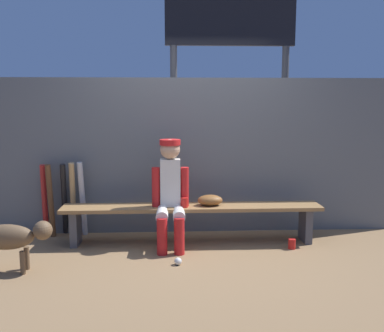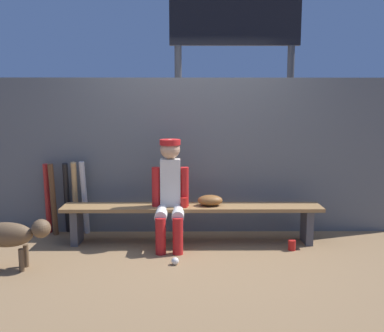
{
  "view_description": "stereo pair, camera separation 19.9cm",
  "coord_description": "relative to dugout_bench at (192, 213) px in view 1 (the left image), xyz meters",
  "views": [
    {
      "loc": [
        -0.24,
        -4.86,
        1.6
      ],
      "look_at": [
        0.0,
        0.0,
        0.88
      ],
      "focal_mm": 41.51,
      "sensor_mm": 36.0,
      "label": 1
    },
    {
      "loc": [
        -0.04,
        -4.86,
        1.6
      ],
      "look_at": [
        0.0,
        0.0,
        0.88
      ],
      "focal_mm": 41.51,
      "sensor_mm": 36.0,
      "label": 2
    }
  ],
  "objects": [
    {
      "name": "cup_on_bench",
      "position": [
        -0.09,
        -0.08,
        0.14
      ],
      "size": [
        0.08,
        0.08,
        0.11
      ],
      "primitive_type": "cylinder",
      "color": "red",
      "rests_on": "dugout_bench"
    },
    {
      "name": "bat_aluminum_red",
      "position": [
        -1.73,
        0.36,
        0.09
      ],
      "size": [
        0.09,
        0.17,
        0.86
      ],
      "primitive_type": "cylinder",
      "rotation": [
        0.11,
        0.0,
        0.16
      ],
      "color": "#B22323",
      "rests_on": "ground_plane"
    },
    {
      "name": "dugout_bench",
      "position": [
        0.0,
        0.0,
        0.0
      ],
      "size": [
        2.91,
        0.36,
        0.43
      ],
      "color": "olive",
      "rests_on": "ground_plane"
    },
    {
      "name": "dog",
      "position": [
        -1.72,
        -0.79,
        -0.01
      ],
      "size": [
        0.84,
        0.2,
        0.49
      ],
      "color": "brown",
      "rests_on": "ground_plane"
    },
    {
      "name": "player_seated",
      "position": [
        -0.24,
        -0.11,
        0.29
      ],
      "size": [
        0.41,
        0.55,
        1.18
      ],
      "color": "silver",
      "rests_on": "ground_plane"
    },
    {
      "name": "bat_aluminum_black",
      "position": [
        -1.5,
        0.36,
        0.09
      ],
      "size": [
        0.11,
        0.26,
        0.88
      ],
      "primitive_type": "cylinder",
      "rotation": [
        0.21,
        0.0,
        0.2
      ],
      "color": "black",
      "rests_on": "ground_plane"
    },
    {
      "name": "scoreboard",
      "position": [
        0.67,
        1.55,
        2.16
      ],
      "size": [
        2.11,
        0.27,
        3.6
      ],
      "color": "#3F3F42",
      "rests_on": "ground_plane"
    },
    {
      "name": "bat_wood_dark",
      "position": [
        -1.64,
        0.28,
        0.09
      ],
      "size": [
        0.09,
        0.14,
        0.87
      ],
      "primitive_type": "cylinder",
      "rotation": [
        0.08,
        0.0,
        -0.17
      ],
      "color": "brown",
      "rests_on": "ground_plane"
    },
    {
      "name": "bat_aluminum_silver",
      "position": [
        -1.28,
        0.32,
        0.1
      ],
      "size": [
        0.09,
        0.19,
        0.9
      ],
      "primitive_type": "cylinder",
      "rotation": [
        0.13,
        0.0,
        -0.14
      ],
      "color": "#B7B7BC",
      "rests_on": "ground_plane"
    },
    {
      "name": "cup_on_ground",
      "position": [
        1.08,
        -0.27,
        -0.29
      ],
      "size": [
        0.08,
        0.08,
        0.11
      ],
      "primitive_type": "cylinder",
      "color": "red",
      "rests_on": "ground_plane"
    },
    {
      "name": "baseball",
      "position": [
        -0.17,
        -0.69,
        -0.31
      ],
      "size": [
        0.07,
        0.07,
        0.07
      ],
      "primitive_type": "sphere",
      "color": "white",
      "rests_on": "ground_plane"
    },
    {
      "name": "bat_wood_tan",
      "position": [
        -1.4,
        0.34,
        0.1
      ],
      "size": [
        0.11,
        0.25,
        0.89
      ],
      "primitive_type": "cylinder",
      "rotation": [
        0.21,
        0.0,
        0.19
      ],
      "color": "tan",
      "rests_on": "ground_plane"
    },
    {
      "name": "chainlink_fence",
      "position": [
        0.0,
        0.45,
        0.59
      ],
      "size": [
        5.04,
        0.03,
        1.87
      ],
      "primitive_type": "cube",
      "color": "#595E63",
      "rests_on": "ground_plane"
    },
    {
      "name": "ground_plane",
      "position": [
        0.0,
        0.0,
        -0.35
      ],
      "size": [
        30.0,
        30.0,
        0.0
      ],
      "primitive_type": "plane",
      "color": "olive"
    },
    {
      "name": "baseball_glove",
      "position": [
        0.2,
        0.0,
        0.14
      ],
      "size": [
        0.28,
        0.2,
        0.12
      ],
      "primitive_type": "ellipsoid",
      "color": "brown",
      "rests_on": "dugout_bench"
    }
  ]
}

